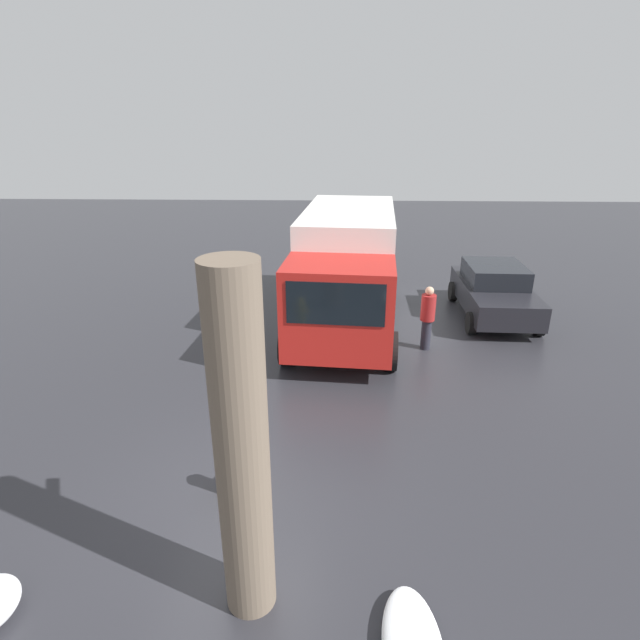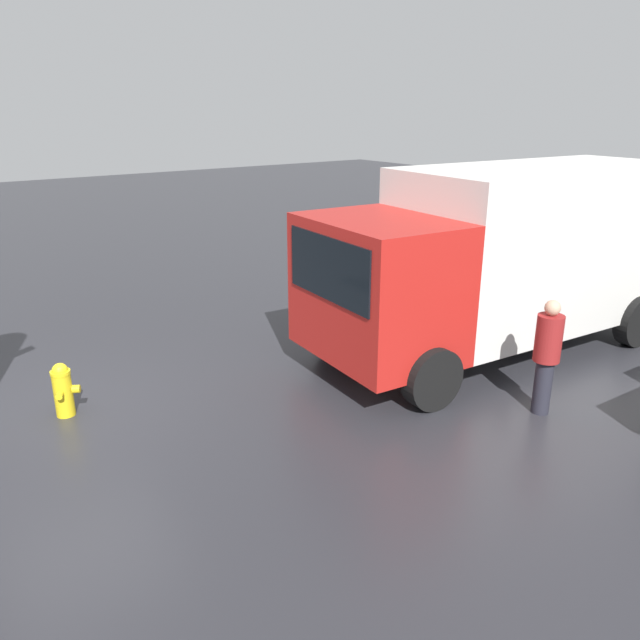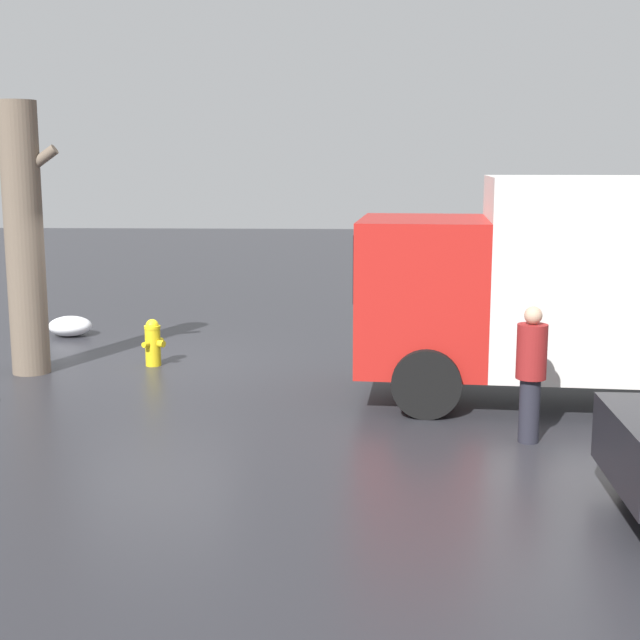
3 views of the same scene
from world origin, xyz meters
TOP-DOWN VIEW (x-y plane):
  - ground_plane at (0.00, 0.00)m, footprint 60.00×60.00m
  - fire_hydrant at (0.00, -0.00)m, footprint 0.37×0.44m
  - tree_trunk at (-1.79, -0.57)m, footprint 0.88×0.58m
  - delivery_truck at (6.92, -1.82)m, footprint 7.07×3.11m
  - pedestrian at (5.32, -3.77)m, footprint 0.35×0.35m
  - parked_car at (7.66, -6.06)m, footprint 3.93×2.07m

SIDE VIEW (x-z plane):
  - ground_plane at x=0.00m, z-range 0.00..0.00m
  - fire_hydrant at x=0.00m, z-range 0.01..0.77m
  - parked_car at x=7.66m, z-range 0.01..1.51m
  - pedestrian at x=5.32m, z-range 0.07..1.69m
  - delivery_truck at x=6.92m, z-range 0.14..3.20m
  - tree_trunk at x=-1.79m, z-range 0.02..4.17m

